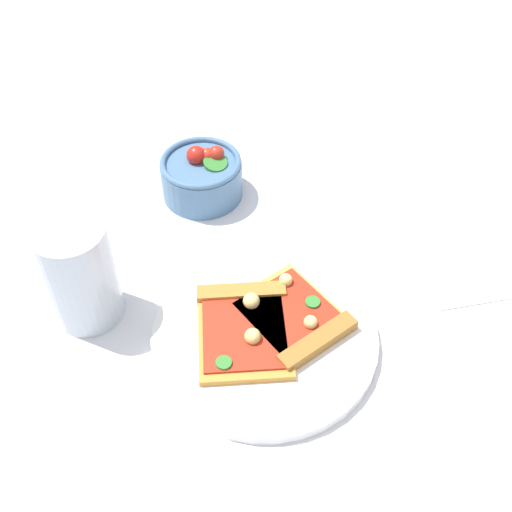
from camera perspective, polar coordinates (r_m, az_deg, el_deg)
name	(u,v)px	position (r m, az deg, el deg)	size (l,w,h in m)	color
ground_plane	(266,323)	(0.73, 0.86, -6.03)	(2.40, 2.40, 0.00)	silver
plate	(265,337)	(0.71, 0.78, -7.31)	(0.25, 0.25, 0.01)	white
pizza_slice_near	(244,325)	(0.70, -1.11, -6.20)	(0.14, 0.15, 0.02)	gold
pizza_slice_far	(293,318)	(0.71, 3.37, -5.61)	(0.12, 0.13, 0.03)	gold
salad_bowl	(202,175)	(0.86, -4.89, 7.23)	(0.11, 0.11, 0.07)	#4C7299
soda_glass	(80,275)	(0.72, -15.55, -1.62)	(0.08, 0.08, 0.13)	silver
paper_napkin	(462,263)	(0.82, 18.06, -0.62)	(0.11, 0.13, 0.00)	silver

